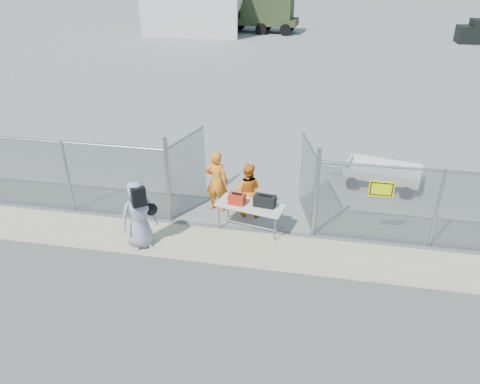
% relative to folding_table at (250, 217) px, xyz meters
% --- Properties ---
extents(ground, '(160.00, 160.00, 0.00)m').
position_rel_folding_table_xyz_m(ground, '(-0.30, -1.96, -0.38)').
color(ground, '#505050').
extents(tarmac_inside, '(160.00, 80.00, 0.01)m').
position_rel_folding_table_xyz_m(tarmac_inside, '(-0.30, 40.04, -0.38)').
color(tarmac_inside, gray).
rests_on(tarmac_inside, ground).
extents(dirt_strip, '(44.00, 1.60, 0.01)m').
position_rel_folding_table_xyz_m(dirt_strip, '(-0.30, -0.96, -0.38)').
color(dirt_strip, '#BDB38D').
rests_on(dirt_strip, ground).
extents(chain_link_fence, '(40.00, 0.20, 2.20)m').
position_rel_folding_table_xyz_m(chain_link_fence, '(-0.30, 0.04, 0.72)').
color(chain_link_fence, gray).
rests_on(chain_link_fence, ground).
extents(folding_table, '(1.93, 1.11, 0.77)m').
position_rel_folding_table_xyz_m(folding_table, '(0.00, 0.00, 0.00)').
color(folding_table, silver).
rests_on(folding_table, ground).
extents(orange_bag, '(0.47, 0.35, 0.27)m').
position_rel_folding_table_xyz_m(orange_bag, '(-0.37, -0.00, 0.52)').
color(orange_bag, red).
rests_on(orange_bag, folding_table).
extents(black_duffel, '(0.61, 0.41, 0.28)m').
position_rel_folding_table_xyz_m(black_duffel, '(0.38, 0.03, 0.52)').
color(black_duffel, black).
rests_on(black_duffel, folding_table).
extents(security_worker_left, '(0.73, 0.52, 1.86)m').
position_rel_folding_table_xyz_m(security_worker_left, '(-1.14, 0.89, 0.55)').
color(security_worker_left, orange).
rests_on(security_worker_left, ground).
extents(security_worker_right, '(0.78, 0.61, 1.60)m').
position_rel_folding_table_xyz_m(security_worker_right, '(-0.21, 0.76, 0.42)').
color(security_worker_right, orange).
rests_on(security_worker_right, ground).
extents(visitor, '(1.07, 1.02, 1.84)m').
position_rel_folding_table_xyz_m(visitor, '(-2.65, -1.32, 0.54)').
color(visitor, '#9493A4').
rests_on(visitor, ground).
extents(utility_trailer, '(3.29, 2.18, 0.73)m').
position_rel_folding_table_xyz_m(utility_trailer, '(3.74, 3.44, -0.02)').
color(utility_trailer, silver).
rests_on(utility_trailer, ground).
extents(military_truck, '(6.51, 2.73, 3.04)m').
position_rel_folding_table_xyz_m(military_truck, '(-4.67, 33.28, 1.14)').
color(military_truck, '#2F3B1F').
rests_on(military_truck, ground).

